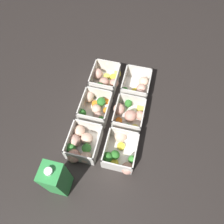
% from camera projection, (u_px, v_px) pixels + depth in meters
% --- Properties ---
extents(ground_plane, '(4.00, 4.00, 0.00)m').
position_uv_depth(ground_plane, '(112.00, 115.00, 0.93)').
color(ground_plane, '#282321').
extents(container_near_left, '(0.18, 0.12, 0.08)m').
position_uv_depth(container_near_left, '(120.00, 152.00, 0.82)').
color(container_near_left, silver).
rests_on(container_near_left, ground_plane).
extents(container_near_center, '(0.16, 0.14, 0.08)m').
position_uv_depth(container_near_center, '(128.00, 115.00, 0.90)').
color(container_near_center, silver).
rests_on(container_near_center, ground_plane).
extents(container_near_right, '(0.15, 0.12, 0.08)m').
position_uv_depth(container_near_right, '(138.00, 88.00, 0.96)').
color(container_near_right, silver).
rests_on(container_near_right, ground_plane).
extents(container_far_left, '(0.16, 0.13, 0.08)m').
position_uv_depth(container_far_left, '(81.00, 144.00, 0.83)').
color(container_far_left, silver).
rests_on(container_far_left, ground_plane).
extents(container_far_center, '(0.15, 0.14, 0.08)m').
position_uv_depth(container_far_center, '(94.00, 107.00, 0.91)').
color(container_far_center, silver).
rests_on(container_far_center, ground_plane).
extents(container_far_right, '(0.15, 0.14, 0.08)m').
position_uv_depth(container_far_right, '(105.00, 79.00, 0.99)').
color(container_far_right, silver).
rests_on(container_far_right, ground_plane).
extents(juice_carton, '(0.07, 0.07, 0.20)m').
position_uv_depth(juice_carton, '(56.00, 179.00, 0.70)').
color(juice_carton, green).
rests_on(juice_carton, ground_plane).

